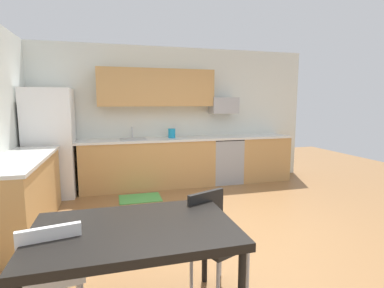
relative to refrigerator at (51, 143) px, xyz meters
The scene contains 18 objects.
ground_plane 3.25m from the refrigerator, 45.52° to the right, with size 12.00×12.00×0.00m, color olive.
wall_back 2.26m from the refrigerator, 11.16° to the left, with size 5.80×0.10×2.70m, color silver.
cabinet_run_back 1.75m from the refrigerator, ahead, with size 2.50×0.60×0.90m, color tan.
cabinet_run_back_right 4.08m from the refrigerator, ahead, with size 1.05×0.60×0.90m, color tan.
cabinet_run_left 1.50m from the refrigerator, 94.83° to the right, with size 0.60×2.00×0.90m, color tan.
countertop_back 2.18m from the refrigerator, ahead, with size 4.80×0.64×0.04m, color silver.
countertop_left 1.43m from the refrigerator, 94.83° to the right, with size 0.64×2.00×0.04m, color silver.
upper_cabinets_back 2.13m from the refrigerator, ahead, with size 2.20×0.34×0.70m, color tan.
refrigerator is the anchor object (origin of this frame).
oven_range 3.27m from the refrigerator, ahead, with size 0.60×0.60×0.91m.
microwave 3.30m from the refrigerator, ahead, with size 0.54×0.36×0.32m, color #9EA0A5.
sink_basin 1.40m from the refrigerator, ahead, with size 0.48×0.40×0.14m, color #A5A8AD.
sink_faucet 1.43m from the refrigerator, 10.53° to the left, with size 0.02×0.02×0.24m, color #B2B5BA.
dining_table 3.67m from the refrigerator, 71.88° to the right, with size 1.40×0.90×0.76m.
chair_near_table 3.72m from the refrigerator, 60.35° to the right, with size 0.52×0.52×0.85m.
chair_far_side 3.52m from the refrigerator, 80.36° to the right, with size 0.47×0.47×0.85m.
floor_mat 1.80m from the refrigerator, 21.58° to the right, with size 0.70×0.50×0.01m, color #4CA54C.
kettle 2.15m from the refrigerator, ahead, with size 0.14×0.14×0.20m, color #198CBF.
Camera 1 is at (-1.18, -3.26, 1.62)m, focal length 27.67 mm.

